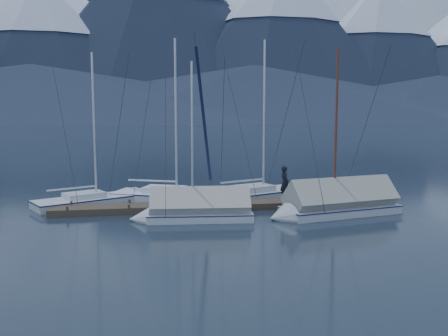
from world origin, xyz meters
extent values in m
plane|color=black|center=(0.00, 0.00, 0.00)|extent=(1000.00, 1000.00, 0.00)
cone|color=#475675|center=(-110.00, 440.00, 75.00)|extent=(352.00, 352.00, 150.00)
cone|color=#475675|center=(40.00, 430.00, 70.00)|extent=(330.00, 330.00, 140.00)
cone|color=#475675|center=(180.00, 445.00, 62.50)|extent=(308.00, 308.00, 125.00)
cone|color=silver|center=(180.00, 445.00, 99.25)|extent=(133.24, 133.24, 52.50)
cone|color=#192133|center=(-65.00, 295.00, 45.00)|extent=(171.00, 171.00, 90.00)
cone|color=silver|center=(-65.00, 295.00, 71.60)|extent=(73.97, 73.97, 37.80)
cone|color=#192133|center=(10.00, 310.00, 67.50)|extent=(228.00, 228.00, 135.00)
cone|color=#192133|center=(90.00, 290.00, 55.00)|extent=(190.00, 190.00, 110.00)
cone|color=#192133|center=(165.00, 300.00, 50.00)|extent=(182.40, 182.40, 100.00)
cone|color=silver|center=(165.00, 300.00, 79.50)|extent=(78.91, 78.91, 42.00)
cone|color=#192133|center=(-60.00, 240.00, 15.00)|extent=(416.00, 416.00, 30.00)
cone|color=#192133|center=(60.00, 245.00, 16.00)|extent=(390.00, 390.00, 32.00)
cone|color=#192133|center=(180.00, 250.00, 14.00)|extent=(364.00, 364.00, 28.00)
cube|color=#382D23|center=(0.00, 2.00, 0.17)|extent=(18.00, 1.50, 0.34)
cube|color=black|center=(-6.00, 2.00, -0.05)|extent=(3.00, 1.30, 0.30)
cube|color=black|center=(0.00, 2.00, -0.05)|extent=(3.00, 1.30, 0.30)
cube|color=black|center=(6.00, 2.00, -0.05)|extent=(3.00, 1.30, 0.30)
cylinder|color=#382D23|center=(-8.00, 2.70, 0.35)|extent=(0.12, 0.12, 0.35)
cylinder|color=#382D23|center=(-8.00, 1.30, 0.35)|extent=(0.12, 0.12, 0.35)
cylinder|color=#382D23|center=(-5.00, 2.70, 0.35)|extent=(0.12, 0.12, 0.35)
cylinder|color=#382D23|center=(-5.00, 1.30, 0.35)|extent=(0.12, 0.12, 0.35)
cylinder|color=#382D23|center=(-2.00, 2.70, 0.35)|extent=(0.12, 0.12, 0.35)
cylinder|color=#382D23|center=(-2.00, 1.30, 0.35)|extent=(0.12, 0.12, 0.35)
cylinder|color=#382D23|center=(1.00, 2.70, 0.35)|extent=(0.12, 0.12, 0.35)
cylinder|color=#382D23|center=(1.00, 1.30, 0.35)|extent=(0.12, 0.12, 0.35)
cylinder|color=#382D23|center=(4.00, 2.70, 0.35)|extent=(0.12, 0.12, 0.35)
cylinder|color=#382D23|center=(4.00, 1.30, 0.35)|extent=(0.12, 0.12, 0.35)
cylinder|color=#382D23|center=(7.00, 2.70, 0.35)|extent=(0.12, 0.12, 0.35)
cylinder|color=#382D23|center=(7.00, 1.30, 0.35)|extent=(0.12, 0.12, 0.35)
cube|color=silver|center=(-7.23, 4.25, 0.12)|extent=(6.20, 4.55, 0.66)
cube|color=silver|center=(-7.23, 4.25, -0.18)|extent=(4.99, 3.34, 0.30)
cube|color=#151741|center=(-7.23, 4.25, 0.40)|extent=(6.26, 4.59, 0.06)
cone|color=silver|center=(-4.20, 5.85, 0.12)|extent=(1.86, 2.20, 1.91)
cube|color=silver|center=(-7.50, 4.11, 0.60)|extent=(2.50, 2.21, 0.30)
cylinder|color=#B2B7BF|center=(-6.88, 4.43, 4.42)|extent=(0.12, 0.12, 7.95)
cylinder|color=#B2B7BF|center=(-8.11, 3.78, 1.04)|extent=(2.41, 1.33, 0.09)
cylinder|color=#26262B|center=(-5.56, 5.13, 4.42)|extent=(1.43, 2.67, 7.96)
cube|color=white|center=(-2.75, 4.74, 0.13)|extent=(6.92, 4.66, 0.73)
cube|color=white|center=(-2.75, 4.74, -0.20)|extent=(5.62, 3.35, 0.33)
cube|color=#1B1D51|center=(-2.75, 4.74, 0.44)|extent=(6.99, 4.70, 0.07)
cone|color=white|center=(0.72, 3.23, 0.13)|extent=(1.95, 2.42, 2.11)
cube|color=white|center=(-3.05, 4.88, 0.66)|extent=(2.73, 2.33, 0.33)
cylinder|color=#B2B7BF|center=(-2.35, 4.57, 4.89)|extent=(0.13, 0.13, 8.79)
cylinder|color=#B2B7BF|center=(-3.76, 5.18, 1.15)|extent=(2.76, 1.28, 0.10)
cylinder|color=#26262B|center=(-0.84, 3.91, 4.89)|extent=(1.35, 3.06, 8.80)
cube|color=silver|center=(2.47, 4.55, 0.13)|extent=(6.99, 4.59, 0.73)
cube|color=silver|center=(2.47, 4.55, -0.20)|extent=(5.68, 3.28, 0.33)
cube|color=#182748|center=(2.47, 4.55, 0.44)|extent=(7.06, 4.63, 0.07)
cone|color=silver|center=(6.00, 6.01, 0.13)|extent=(1.94, 2.43, 2.13)
cube|color=silver|center=(2.17, 4.42, 0.66)|extent=(2.74, 2.32, 0.33)
cylinder|color=#B2B7BF|center=(2.88, 4.72, 4.93)|extent=(0.13, 0.13, 8.86)
cylinder|color=#B2B7BF|center=(1.45, 4.12, 1.16)|extent=(2.80, 1.23, 0.10)
cylinder|color=#26262B|center=(4.42, 5.35, 4.93)|extent=(1.30, 3.10, 8.87)
cube|color=silver|center=(5.58, -0.43, 0.12)|extent=(6.36, 3.34, 0.64)
cube|color=silver|center=(5.58, -0.43, -0.18)|extent=(5.28, 2.21, 0.29)
cube|color=#1C1A4E|center=(5.58, -0.43, 0.39)|extent=(6.43, 3.38, 0.06)
cone|color=silver|center=(2.19, -1.14, 0.12)|extent=(1.47, 2.24, 2.06)
cylinder|color=#592819|center=(5.20, -0.51, 4.34)|extent=(0.12, 0.12, 7.81)
cylinder|color=#592819|center=(6.54, -0.23, 1.02)|extent=(2.68, 0.64, 0.09)
cylinder|color=#26262B|center=(3.72, -0.82, 4.34)|extent=(0.65, 2.99, 7.82)
cube|color=gray|center=(5.58, -0.43, 0.83)|extent=(6.08, 3.32, 2.19)
cube|color=silver|center=(-1.60, -0.49, 0.11)|extent=(5.12, 2.23, 0.59)
cube|color=silver|center=(-1.60, -0.49, -0.16)|extent=(4.30, 1.36, 0.27)
cube|color=navy|center=(-1.60, -0.49, 0.36)|extent=(5.17, 2.25, 0.05)
cone|color=silver|center=(-4.48, -0.23, 0.11)|extent=(1.13, 1.79, 1.71)
cylinder|color=#B2B7BF|center=(-1.95, -0.46, 3.96)|extent=(0.11, 0.11, 7.11)
cylinder|color=#B2B7BF|center=(-0.71, -0.57, 0.93)|extent=(2.24, 0.29, 0.08)
cylinder|color=#26262B|center=(-3.19, -0.35, 3.96)|extent=(0.25, 2.50, 7.12)
cube|color=#A7A69C|center=(-1.60, -0.49, 0.76)|extent=(4.88, 2.24, 1.81)
imported|color=black|center=(3.44, 2.23, 1.28)|extent=(0.54, 0.74, 1.89)
camera|label=1|loc=(-4.30, -22.70, 5.17)|focal=38.00mm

